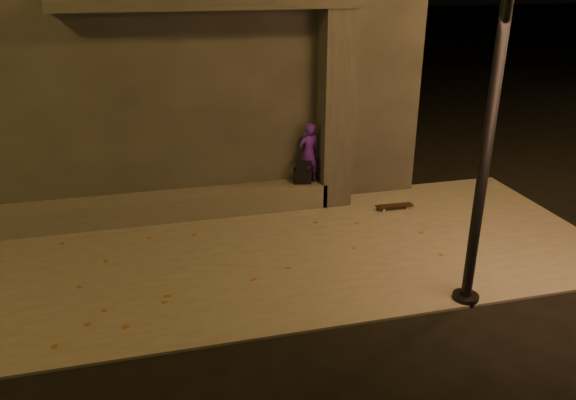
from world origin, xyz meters
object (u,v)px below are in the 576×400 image
object	(u,v)px
column	(335,111)
skateboarder	(309,153)
backpack	(302,175)
skateboard	(394,206)

from	to	relation	value
column	skateboarder	world-z (taller)	column
column	backpack	bearing A→B (deg)	180.00
skateboard	skateboarder	bearing A→B (deg)	158.21
backpack	skateboard	size ratio (longest dim) A/B	0.65
column	skateboard	size ratio (longest dim) A/B	5.03
skateboarder	backpack	distance (m)	0.43
skateboarder	backpack	size ratio (longest dim) A/B	2.48
backpack	skateboard	world-z (taller)	backpack
backpack	skateboard	distance (m)	1.84
skateboarder	skateboard	bearing A→B (deg)	141.03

